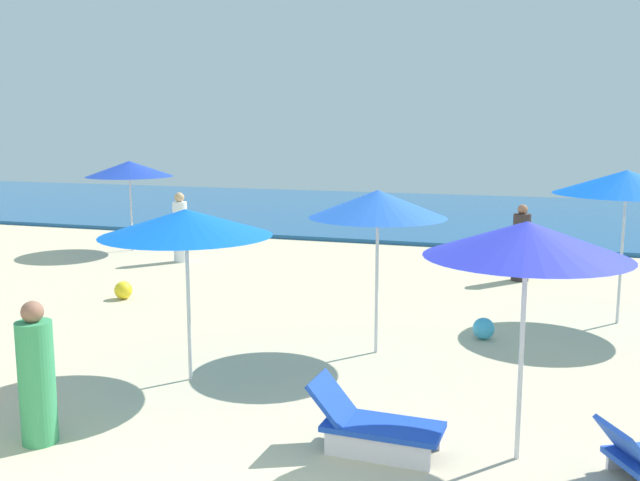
{
  "coord_description": "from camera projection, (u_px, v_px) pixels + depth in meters",
  "views": [
    {
      "loc": [
        2.61,
        -3.99,
        3.42
      ],
      "look_at": [
        -1.68,
        9.27,
        1.14
      ],
      "focal_mm": 40.06,
      "sensor_mm": 36.0,
      "label": 1
    }
  ],
  "objects": [
    {
      "name": "ocean",
      "position": [
        475.0,
        215.0,
        26.58
      ],
      "size": [
        60.0,
        14.2,
        0.12
      ],
      "primitive_type": "cube",
      "color": "#18518D",
      "rests_on": "ground_plane"
    },
    {
      "name": "umbrella_0",
      "position": [
        129.0,
        169.0,
        19.17
      ],
      "size": [
        2.33,
        2.33,
        2.44
      ],
      "color": "silver",
      "rests_on": "ground_plane"
    },
    {
      "name": "umbrella_3",
      "position": [
        627.0,
        182.0,
        12.0
      ],
      "size": [
        2.4,
        2.4,
        2.66
      ],
      "color": "silver",
      "rests_on": "ground_plane"
    },
    {
      "name": "umbrella_4",
      "position": [
        186.0,
        223.0,
        9.31
      ],
      "size": [
        2.27,
        2.27,
        2.32
      ],
      "color": "silver",
      "rests_on": "ground_plane"
    },
    {
      "name": "umbrella_7",
      "position": [
        378.0,
        204.0,
        10.44
      ],
      "size": [
        2.04,
        2.04,
        2.47
      ],
      "color": "silver",
      "rests_on": "ground_plane"
    },
    {
      "name": "umbrella_8",
      "position": [
        527.0,
        240.0,
        7.01
      ],
      "size": [
        2.04,
        2.04,
        2.48
      ],
      "color": "silver",
      "rests_on": "ground_plane"
    },
    {
      "name": "lounge_chair_8_1",
      "position": [
        373.0,
        425.0,
        7.51
      ],
      "size": [
        1.42,
        0.64,
        0.75
      ],
      "rotation": [
        0.0,
        0.0,
        1.53
      ],
      "color": "silver",
      "rests_on": "ground_plane"
    },
    {
      "name": "beachgoer_1",
      "position": [
        521.0,
        246.0,
        15.65
      ],
      "size": [
        0.44,
        0.44,
        1.69
      ],
      "rotation": [
        0.0,
        0.0,
        6.1
      ],
      "color": "#342928",
      "rests_on": "ground_plane"
    },
    {
      "name": "beachgoer_3",
      "position": [
        37.0,
        378.0,
        7.64
      ],
      "size": [
        0.49,
        0.49,
        1.58
      ],
      "rotation": [
        0.0,
        0.0,
        1.91
      ],
      "color": "#39975C",
      "rests_on": "ground_plane"
    },
    {
      "name": "beachgoer_4",
      "position": [
        180.0,
        229.0,
        17.79
      ],
      "size": [
        0.43,
        0.43,
        1.75
      ],
      "rotation": [
        0.0,
        0.0,
        4.46
      ],
      "color": "white",
      "rests_on": "ground_plane"
    },
    {
      "name": "beach_ball_0",
      "position": [
        123.0,
        290.0,
        14.08
      ],
      "size": [
        0.35,
        0.35,
        0.35
      ],
      "primitive_type": "sphere",
      "color": "yellow",
      "rests_on": "ground_plane"
    },
    {
      "name": "beach_ball_1",
      "position": [
        484.0,
        329.0,
        11.44
      ],
      "size": [
        0.35,
        0.35,
        0.35
      ],
      "primitive_type": "sphere",
      "color": "#3BA4D0",
      "rests_on": "ground_plane"
    }
  ]
}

